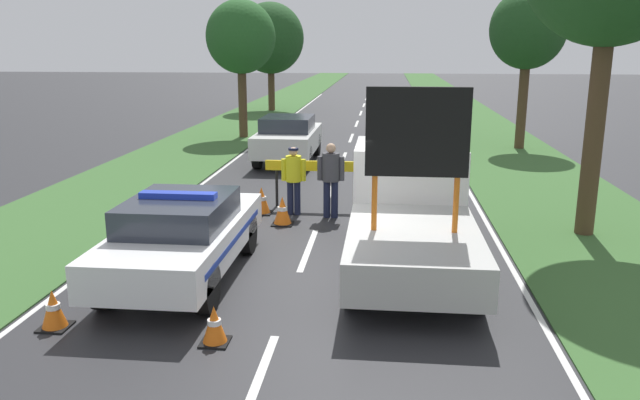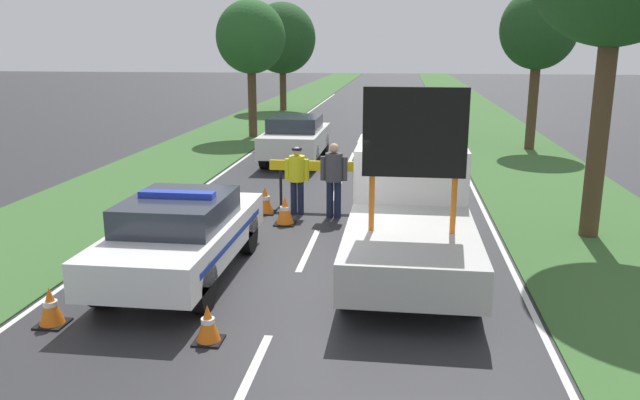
{
  "view_description": "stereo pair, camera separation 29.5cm",
  "coord_description": "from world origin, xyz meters",
  "px_view_note": "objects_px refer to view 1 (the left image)",
  "views": [
    {
      "loc": [
        1.45,
        -10.78,
        3.94
      ],
      "look_at": [
        0.27,
        0.54,
        1.1
      ],
      "focal_mm": 35.0,
      "sensor_mm": 36.0,
      "label": 1
    },
    {
      "loc": [
        1.74,
        -10.75,
        3.94
      ],
      "look_at": [
        0.27,
        0.54,
        1.1
      ],
      "focal_mm": 35.0,
      "sensor_mm": 36.0,
      "label": 2
    }
  ],
  "objects_px": {
    "traffic_cone_centre_front": "(282,211)",
    "queued_car_van_white": "(288,138)",
    "queued_car_hatch_blue": "(402,116)",
    "work_truck": "(410,207)",
    "roadside_tree_near_right": "(270,38)",
    "police_car": "(183,235)",
    "traffic_cone_near_police": "(262,200)",
    "traffic_cone_near_truck": "(214,325)",
    "roadside_tree_near_left": "(528,30)",
    "road_barrier": "(320,169)",
    "police_officer": "(294,175)",
    "traffic_cone_behind_barrier": "(53,309)",
    "roadside_tree_mid_right": "(241,38)",
    "pedestrian_civilian": "(331,174)"
  },
  "relations": [
    {
      "from": "traffic_cone_centre_front",
      "to": "queued_car_van_white",
      "type": "height_order",
      "value": "queued_car_van_white"
    },
    {
      "from": "queued_car_hatch_blue",
      "to": "work_truck",
      "type": "bearing_deg",
      "value": 89.21
    },
    {
      "from": "roadside_tree_near_right",
      "to": "police_car",
      "type": "bearing_deg",
      "value": -82.79
    },
    {
      "from": "work_truck",
      "to": "traffic_cone_near_police",
      "type": "relative_size",
      "value": 8.3
    },
    {
      "from": "traffic_cone_near_truck",
      "to": "roadside_tree_near_right",
      "type": "height_order",
      "value": "roadside_tree_near_right"
    },
    {
      "from": "queued_car_van_white",
      "to": "queued_car_hatch_blue",
      "type": "xyz_separation_m",
      "value": [
        4.03,
        7.16,
        -0.02
      ]
    },
    {
      "from": "roadside_tree_near_left",
      "to": "road_barrier",
      "type": "bearing_deg",
      "value": -124.78
    },
    {
      "from": "police_officer",
      "to": "traffic_cone_near_truck",
      "type": "bearing_deg",
      "value": 62.61
    },
    {
      "from": "traffic_cone_near_police",
      "to": "traffic_cone_near_truck",
      "type": "height_order",
      "value": "traffic_cone_near_police"
    },
    {
      "from": "traffic_cone_centre_front",
      "to": "roadside_tree_near_right",
      "type": "xyz_separation_m",
      "value": [
        -4.71,
        24.65,
        3.99
      ]
    },
    {
      "from": "police_officer",
      "to": "traffic_cone_behind_barrier",
      "type": "distance_m",
      "value": 6.97
    },
    {
      "from": "police_car",
      "to": "roadside_tree_near_left",
      "type": "xyz_separation_m",
      "value": [
        8.62,
        14.85,
        3.69
      ]
    },
    {
      "from": "traffic_cone_behind_barrier",
      "to": "roadside_tree_mid_right",
      "type": "relative_size",
      "value": 0.1
    },
    {
      "from": "road_barrier",
      "to": "work_truck",
      "type": "bearing_deg",
      "value": -61.22
    },
    {
      "from": "work_truck",
      "to": "roadside_tree_mid_right",
      "type": "distance_m",
      "value": 17.02
    },
    {
      "from": "roadside_tree_mid_right",
      "to": "police_officer",
      "type": "bearing_deg",
      "value": -71.98
    },
    {
      "from": "work_truck",
      "to": "pedestrian_civilian",
      "type": "xyz_separation_m",
      "value": [
        -1.72,
        2.79,
        0.01
      ]
    },
    {
      "from": "traffic_cone_near_police",
      "to": "roadside_tree_mid_right",
      "type": "height_order",
      "value": "roadside_tree_mid_right"
    },
    {
      "from": "roadside_tree_near_right",
      "to": "queued_car_van_white",
      "type": "bearing_deg",
      "value": -77.82
    },
    {
      "from": "roadside_tree_near_right",
      "to": "roadside_tree_mid_right",
      "type": "bearing_deg",
      "value": -85.9
    },
    {
      "from": "queued_car_hatch_blue",
      "to": "roadside_tree_mid_right",
      "type": "relative_size",
      "value": 0.69
    },
    {
      "from": "road_barrier",
      "to": "traffic_cone_centre_front",
      "type": "height_order",
      "value": "road_barrier"
    },
    {
      "from": "queued_car_van_white",
      "to": "queued_car_hatch_blue",
      "type": "bearing_deg",
      "value": -119.41
    },
    {
      "from": "work_truck",
      "to": "roadside_tree_mid_right",
      "type": "height_order",
      "value": "roadside_tree_mid_right"
    },
    {
      "from": "traffic_cone_centre_front",
      "to": "roadside_tree_near_right",
      "type": "relative_size",
      "value": 0.1
    },
    {
      "from": "pedestrian_civilian",
      "to": "queued_car_van_white",
      "type": "relative_size",
      "value": 0.4
    },
    {
      "from": "traffic_cone_behind_barrier",
      "to": "queued_car_hatch_blue",
      "type": "xyz_separation_m",
      "value": [
        5.36,
        20.43,
        0.54
      ]
    },
    {
      "from": "work_truck",
      "to": "queued_car_van_white",
      "type": "xyz_separation_m",
      "value": [
        -3.8,
        9.77,
        -0.17
      ]
    },
    {
      "from": "queued_car_hatch_blue",
      "to": "roadside_tree_near_left",
      "type": "distance_m",
      "value": 6.73
    },
    {
      "from": "roadside_tree_near_left",
      "to": "roadside_tree_mid_right",
      "type": "relative_size",
      "value": 1.03
    },
    {
      "from": "traffic_cone_centre_front",
      "to": "roadside_tree_near_left",
      "type": "relative_size",
      "value": 0.11
    },
    {
      "from": "traffic_cone_behind_barrier",
      "to": "queued_car_van_white",
      "type": "height_order",
      "value": "queued_car_van_white"
    },
    {
      "from": "work_truck",
      "to": "police_officer",
      "type": "bearing_deg",
      "value": -45.09
    },
    {
      "from": "queued_car_hatch_blue",
      "to": "police_car",
      "type": "bearing_deg",
      "value": 77.26
    },
    {
      "from": "queued_car_hatch_blue",
      "to": "roadside_tree_near_right",
      "type": "relative_size",
      "value": 0.63
    },
    {
      "from": "police_officer",
      "to": "pedestrian_civilian",
      "type": "distance_m",
      "value": 0.91
    },
    {
      "from": "pedestrian_civilian",
      "to": "roadside_tree_mid_right",
      "type": "xyz_separation_m",
      "value": [
        -4.92,
        12.54,
        3.2
      ]
    },
    {
      "from": "pedestrian_civilian",
      "to": "traffic_cone_near_truck",
      "type": "distance_m",
      "value": 6.63
    },
    {
      "from": "traffic_cone_centre_front",
      "to": "traffic_cone_near_truck",
      "type": "bearing_deg",
      "value": -89.79
    },
    {
      "from": "road_barrier",
      "to": "queued_car_hatch_blue",
      "type": "bearing_deg",
      "value": 79.75
    },
    {
      "from": "work_truck",
      "to": "traffic_cone_near_police",
      "type": "height_order",
      "value": "work_truck"
    },
    {
      "from": "police_officer",
      "to": "queued_car_van_white",
      "type": "relative_size",
      "value": 0.37
    },
    {
      "from": "pedestrian_civilian",
      "to": "traffic_cone_near_truck",
      "type": "relative_size",
      "value": 3.25
    },
    {
      "from": "road_barrier",
      "to": "traffic_cone_near_truck",
      "type": "height_order",
      "value": "road_barrier"
    },
    {
      "from": "road_barrier",
      "to": "roadside_tree_near_left",
      "type": "xyz_separation_m",
      "value": [
        6.78,
        9.77,
        3.5
      ]
    },
    {
      "from": "traffic_cone_near_police",
      "to": "traffic_cone_behind_barrier",
      "type": "bearing_deg",
      "value": -105.0
    },
    {
      "from": "work_truck",
      "to": "police_car",
      "type": "bearing_deg",
      "value": 22.8
    },
    {
      "from": "traffic_cone_near_police",
      "to": "roadside_tree_near_left",
      "type": "height_order",
      "value": "roadside_tree_near_left"
    },
    {
      "from": "traffic_cone_near_police",
      "to": "queued_car_van_white",
      "type": "distance_m",
      "value": 6.85
    },
    {
      "from": "road_barrier",
      "to": "queued_car_hatch_blue",
      "type": "relative_size",
      "value": 0.68
    }
  ]
}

